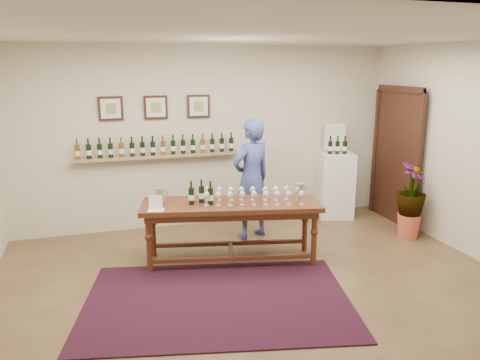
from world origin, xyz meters
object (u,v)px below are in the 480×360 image
object	(u,v)px
tasting_table	(231,211)
person	(251,179)
display_pedestal	(335,185)
potted_plant	(411,201)

from	to	relation	value
tasting_table	person	size ratio (longest dim) A/B	1.33
display_pedestal	potted_plant	size ratio (longest dim) A/B	1.11
tasting_table	display_pedestal	xyz separation A→B (m)	(2.19, 1.31, -0.14)
display_pedestal	person	distance (m)	1.78
potted_plant	person	world-z (taller)	person
potted_plant	person	xyz separation A→B (m)	(-2.21, 0.72, 0.32)
tasting_table	potted_plant	bearing A→B (deg)	13.25
tasting_table	display_pedestal	size ratio (longest dim) A/B	2.17
tasting_table	person	xyz separation A→B (m)	(0.53, 0.78, 0.21)
potted_plant	person	size ratio (longest dim) A/B	0.55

